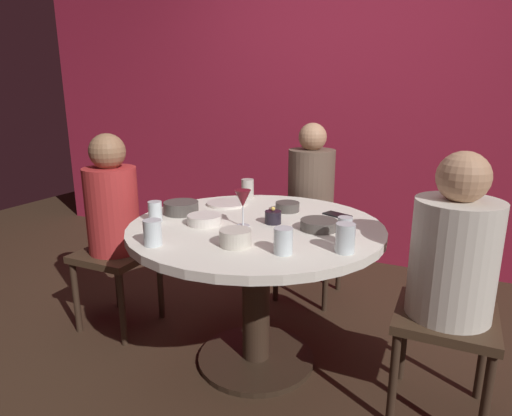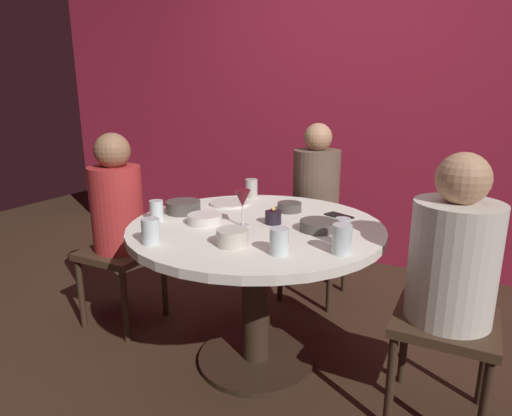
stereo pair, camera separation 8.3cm
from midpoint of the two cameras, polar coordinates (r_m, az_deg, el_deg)
name	(u,v)px [view 1 (the left image)]	position (r m, az deg, el deg)	size (l,w,h in m)	color
ground_plane	(256,360)	(2.43, -1.04, -19.21)	(8.00, 8.00, 0.00)	#382619
back_wall	(347,100)	(3.61, 11.05, 13.69)	(6.00, 0.10, 2.60)	maroon
dining_table	(256,258)	(2.16, -1.11, -6.49)	(1.22, 1.22, 0.75)	silver
seated_diner_left	(112,211)	(2.62, -19.05, -0.35)	(0.40, 0.40, 1.15)	#3F2D1E
seated_diner_back	(311,193)	(2.87, 6.32, 1.92)	(0.40, 0.40, 1.17)	#3F2D1E
seated_diner_right	(453,259)	(1.92, 23.16, -6.16)	(0.40, 0.40, 1.15)	#3F2D1E
candle_holder	(273,217)	(2.11, 1.11, -1.20)	(0.08, 0.08, 0.08)	black
wine_glass	(243,200)	(2.03, -2.90, 1.03)	(0.08, 0.08, 0.18)	silver
dinner_plate	(227,203)	(2.47, -4.78, 0.59)	(0.22, 0.22, 0.01)	silver
cell_phone	(337,215)	(2.27, 9.51, -0.91)	(0.07, 0.14, 0.01)	black
bowl_serving_large	(319,225)	(2.03, 7.02, -2.19)	(0.17, 0.17, 0.05)	#4C4742
bowl_salad_center	(235,238)	(1.81, -4.02, -3.87)	(0.13, 0.13, 0.07)	beige
bowl_small_white	(204,220)	(2.11, -7.84, -1.51)	(0.17, 0.17, 0.05)	silver
bowl_sauce_side	(287,207)	(2.33, 3.10, 0.17)	(0.13, 0.13, 0.05)	#4C4742
bowl_rice_portion	(181,208)	(2.32, -10.74, 0.04)	(0.18, 0.18, 0.06)	#4C4742
cup_near_candle	(155,212)	(2.19, -14.05, -0.46)	(0.07, 0.07, 0.10)	silver
cup_by_left_diner	(248,188)	(2.62, -2.01, 2.57)	(0.07, 0.07, 0.11)	#B2ADA3
cup_by_right_diner	(283,241)	(1.71, 2.18, -4.30)	(0.08, 0.08, 0.10)	silver
cup_center_front	(345,238)	(1.75, 10.21, -3.89)	(0.08, 0.08, 0.12)	silver
cup_far_edge	(345,230)	(1.85, 10.21, -2.91)	(0.06, 0.06, 0.12)	silver
cup_beside_wine	(153,233)	(1.86, -14.56, -3.13)	(0.08, 0.08, 0.11)	silver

